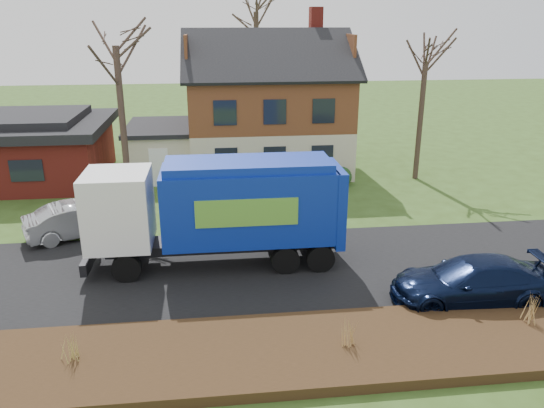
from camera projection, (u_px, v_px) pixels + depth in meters
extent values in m
plane|color=#304717|center=(254.00, 270.00, 19.18)|extent=(120.00, 120.00, 0.00)
cube|color=black|center=(254.00, 270.00, 19.18)|extent=(80.00, 7.00, 0.02)
cube|color=black|center=(271.00, 353.00, 14.16)|extent=(80.00, 3.50, 0.30)
cube|color=beige|center=(267.00, 145.00, 32.08)|extent=(9.00, 7.50, 2.70)
cube|color=#532517|center=(267.00, 100.00, 31.17)|extent=(9.00, 7.50, 2.80)
cube|color=maroon|center=(316.00, 21.00, 31.00)|extent=(0.70, 0.90, 1.60)
cube|color=beige|center=(163.00, 151.00, 30.94)|extent=(3.50, 5.50, 2.60)
cube|color=black|center=(161.00, 127.00, 30.47)|extent=(3.90, 5.90, 0.24)
cube|color=maroon|center=(20.00, 155.00, 29.58)|extent=(9.00, 7.50, 2.80)
cube|color=black|center=(16.00, 126.00, 29.03)|extent=(9.80, 8.20, 0.50)
cube|color=black|center=(14.00, 118.00, 28.88)|extent=(7.00, 6.00, 0.40)
cylinder|color=black|center=(127.00, 268.00, 18.19)|extent=(1.01, 0.34, 1.01)
cylinder|color=black|center=(134.00, 244.00, 20.10)|extent=(1.01, 0.34, 1.01)
cylinder|color=black|center=(285.00, 260.00, 18.80)|extent=(1.01, 0.34, 1.01)
cylinder|color=black|center=(278.00, 238.00, 20.70)|extent=(1.01, 0.34, 1.01)
cylinder|color=black|center=(320.00, 258.00, 18.93)|extent=(1.01, 0.34, 1.01)
cylinder|color=black|center=(310.00, 236.00, 20.84)|extent=(1.01, 0.34, 1.01)
cube|color=black|center=(224.00, 243.00, 19.41)|extent=(8.33, 1.18, 0.34)
cube|color=white|center=(119.00, 208.00, 18.52)|extent=(2.23, 2.43, 2.62)
cube|color=black|center=(87.00, 206.00, 18.36)|extent=(0.08, 2.13, 0.87)
cube|color=black|center=(90.00, 257.00, 18.99)|extent=(0.25, 2.42, 0.44)
cube|color=navy|center=(249.00, 203.00, 19.02)|extent=(6.11, 2.43, 2.62)
cube|color=navy|center=(248.00, 164.00, 18.54)|extent=(5.82, 2.14, 0.29)
cube|color=navy|center=(334.00, 203.00, 19.39)|extent=(0.34, 2.47, 2.81)
cube|color=#5A9D33|center=(247.00, 213.00, 17.82)|extent=(3.49, 0.05, 0.97)
cube|color=#5A9D33|center=(242.00, 191.00, 20.12)|extent=(3.49, 0.05, 0.97)
imported|color=#AFB3B7|center=(80.00, 219.00, 21.98)|extent=(4.64, 3.20, 1.45)
imported|color=black|center=(472.00, 281.00, 16.75)|extent=(5.17, 2.28, 1.47)
cylinder|color=#3E2E25|center=(123.00, 127.00, 25.20)|extent=(0.31, 0.31, 7.46)
cylinder|color=#3E2E25|center=(420.00, 122.00, 29.17)|extent=(0.30, 0.30, 6.47)
cylinder|color=#3C3024|center=(257.00, 80.00, 37.33)|extent=(0.35, 0.35, 9.07)
cone|color=tan|center=(69.00, 346.00, 13.49)|extent=(0.04, 0.04, 0.82)
cone|color=tan|center=(64.00, 347.00, 13.47)|extent=(0.04, 0.04, 0.82)
cone|color=tan|center=(75.00, 346.00, 13.50)|extent=(0.04, 0.04, 0.82)
cone|color=tan|center=(70.00, 344.00, 13.59)|extent=(0.04, 0.04, 0.82)
cone|color=tan|center=(68.00, 349.00, 13.39)|extent=(0.04, 0.04, 0.82)
cone|color=tan|center=(349.00, 330.00, 14.13)|extent=(0.04, 0.04, 0.91)
cone|color=tan|center=(343.00, 330.00, 14.11)|extent=(0.04, 0.04, 0.91)
cone|color=tan|center=(354.00, 329.00, 14.15)|extent=(0.04, 0.04, 0.91)
cone|color=tan|center=(347.00, 327.00, 14.24)|extent=(0.04, 0.04, 0.91)
cone|color=tan|center=(350.00, 332.00, 14.02)|extent=(0.04, 0.04, 0.91)
cone|color=#AD854C|center=(534.00, 309.00, 15.12)|extent=(0.04, 0.04, 0.94)
cone|color=#AD854C|center=(528.00, 309.00, 15.10)|extent=(0.04, 0.04, 0.94)
cone|color=#AD854C|center=(539.00, 308.00, 15.14)|extent=(0.04, 0.04, 0.94)
cone|color=#AD854C|center=(531.00, 306.00, 15.24)|extent=(0.04, 0.04, 0.94)
cone|color=#AD854C|center=(537.00, 311.00, 15.00)|extent=(0.04, 0.04, 0.94)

